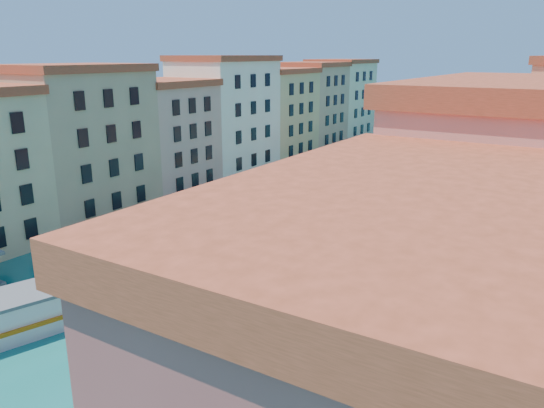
{
  "coord_description": "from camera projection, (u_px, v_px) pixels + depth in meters",
  "views": [
    {
      "loc": [
        31.97,
        -5.41,
        21.14
      ],
      "look_at": [
        3.27,
        40.16,
        5.9
      ],
      "focal_mm": 35.0,
      "sensor_mm": 36.0,
      "label": 1
    }
  ],
  "objects": [
    {
      "name": "left_bank_palazzos",
      "position": [
        203.0,
        124.0,
        89.91
      ],
      "size": [
        12.8,
        128.4,
        21.0
      ],
      "color": "#C9B88B",
      "rests_on": "ground"
    },
    {
      "name": "quay",
      "position": [
        498.0,
        221.0,
        68.06
      ],
      "size": [
        4.0,
        140.0,
        1.0
      ],
      "primitive_type": "cube",
      "color": "#9E977F",
      "rests_on": "ground"
    },
    {
      "name": "restaurant_awnings",
      "position": [
        382.0,
        356.0,
        33.09
      ],
      "size": [
        3.2,
        44.55,
        3.12
      ],
      "color": "maroon",
      "rests_on": "ground"
    },
    {
      "name": "mooring_poles_right",
      "position": [
        369.0,
        328.0,
        39.86
      ],
      "size": [
        1.44,
        54.24,
        3.2
      ],
      "color": "brown",
      "rests_on": "ground"
    },
    {
      "name": "vaporetto_far",
      "position": [
        345.0,
        169.0,
        94.07
      ],
      "size": [
        11.41,
        23.43,
        3.4
      ],
      "rotation": [
        0.0,
        0.0,
        0.28
      ],
      "color": "silver",
      "rests_on": "ground"
    },
    {
      "name": "gondola_fore",
      "position": [
        144.0,
        319.0,
        43.07
      ],
      "size": [
        5.1,
        11.77,
        2.44
      ],
      "rotation": [
        0.0,
        0.0,
        0.35
      ],
      "color": "black",
      "rests_on": "ground"
    },
    {
      "name": "gondola_far",
      "position": [
        395.0,
        241.0,
        61.07
      ],
      "size": [
        2.1,
        13.5,
        1.91
      ],
      "rotation": [
        0.0,
        0.0,
        0.08
      ],
      "color": "black",
      "rests_on": "ground"
    },
    {
      "name": "motorboat_mid",
      "position": [
        262.0,
        218.0,
        68.91
      ],
      "size": [
        5.2,
        8.27,
        1.64
      ],
      "rotation": [
        0.0,
        0.0,
        -0.37
      ],
      "color": "silver",
      "rests_on": "ground"
    },
    {
      "name": "motorboat_far",
      "position": [
        437.0,
        194.0,
        81.05
      ],
      "size": [
        4.83,
        7.9,
        1.56
      ],
      "rotation": [
        0.0,
        0.0,
        -0.35
      ],
      "color": "white",
      "rests_on": "ground"
    },
    {
      "name": "blue_dock",
      "position": [
        250.0,
        399.0,
        33.29
      ],
      "size": [
        4.75,
        6.37,
        0.49
      ],
      "rotation": [
        0.0,
        0.0,
        -0.15
      ],
      "color": "#0033AE",
      "rests_on": "ground"
    }
  ]
}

